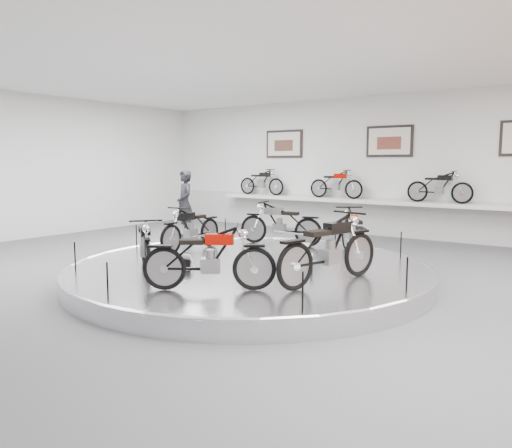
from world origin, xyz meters
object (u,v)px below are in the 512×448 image
Objects in this scene: bike_b at (280,223)px; bike_c at (191,228)px; bike_a at (353,232)px; bike_f at (329,248)px; visitor at (185,204)px; bike_d at (145,244)px; display_platform at (249,272)px; bike_e at (209,258)px; shelf at (384,202)px.

bike_c is (-1.10, -1.67, -0.01)m from bike_b.
bike_b reaches higher than bike_a.
bike_f is 7.31m from visitor.
visitor is (-3.86, 1.04, 0.17)m from bike_b.
bike_d is 0.80× the size of visitor.
display_platform is 2.02m from bike_e.
shelf is (0.00, 6.40, 0.85)m from display_platform.
bike_c is 1.95m from bike_d.
visitor reaches higher than shelf.
visitor is (-4.55, 3.15, 0.80)m from display_platform.
bike_d is (-2.29, -3.26, -0.02)m from bike_a.
display_platform is 1.98m from bike_f.
bike_a is 3.27m from bike_c.
visitor reaches higher than bike_a.
bike_c is (-1.80, -5.97, -0.24)m from shelf.
bike_c is at bearing 102.41° from bike_e.
display_platform is 1.95m from bike_c.
bike_a reaches higher than bike_c.
bike_f is (0.67, -2.30, 0.06)m from bike_a.
bike_e is (1.78, -0.41, 0.02)m from bike_d.
bike_e is at bearing 25.69° from bike_d.
bike_a is at bearing 47.24° from bike_e.
display_platform is 4.04× the size of bike_a.
bike_a is 1.04× the size of bike_d.
bike_f is at bearing 14.54° from bike_e.
bike_f is (1.81, -0.44, 0.68)m from display_platform.
visitor is at bearing 101.42° from bike_e.
display_platform is 2.27m from bike_a.
visitor is (-2.75, 2.71, 0.19)m from bike_c.
bike_b is 2.00m from bike_c.
bike_a is (1.14, -4.54, -0.23)m from shelf.
bike_a is 5.84m from visitor.
bike_d reaches higher than shelf.
shelf is at bearing 90.00° from display_platform.
bike_b is 1.03× the size of bike_c.
bike_c reaches higher than bike_d.
bike_c is 3.87m from visitor.
bike_f is 0.95× the size of visitor.
bike_d is 1.82m from bike_e.
bike_e is at bearing -13.86° from visitor.
bike_f is at bearing 123.35° from bike_b.
bike_a is 1.85m from bike_b.
bike_e reaches higher than display_platform.
bike_a is 0.83× the size of visitor.
bike_b is 4.00m from visitor.
bike_f is at bearing 159.03° from bike_a.
visitor is (-5.70, 1.28, 0.19)m from bike_a.
bike_f is at bearing 0.49° from visitor.
bike_a reaches higher than shelf.
visitor is at bearing -144.45° from shelf.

